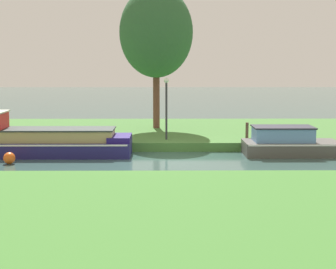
{
  "coord_description": "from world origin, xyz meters",
  "views": [
    {
      "loc": [
        -0.34,
        -21.57,
        4.09
      ],
      "look_at": [
        -0.17,
        1.2,
        0.9
      ],
      "focal_mm": 56.9,
      "sensor_mm": 36.0,
      "label": 1
    }
  ],
  "objects_px": {
    "slate_barge": "(288,143)",
    "lamp_post": "(166,101)",
    "channel_buoy": "(9,158)",
    "willow_tree_left": "(156,33)",
    "mooring_post_far": "(247,132)",
    "navy_narrowboat": "(43,142)"
  },
  "relations": [
    {
      "from": "mooring_post_far",
      "to": "channel_buoy",
      "type": "xyz_separation_m",
      "value": [
        -9.96,
        -3.31,
        -0.6
      ]
    },
    {
      "from": "slate_barge",
      "to": "willow_tree_left",
      "type": "height_order",
      "value": "willow_tree_left"
    },
    {
      "from": "willow_tree_left",
      "to": "channel_buoy",
      "type": "bearing_deg",
      "value": -125.04
    },
    {
      "from": "mooring_post_far",
      "to": "willow_tree_left",
      "type": "bearing_deg",
      "value": 131.02
    },
    {
      "from": "navy_narrowboat",
      "to": "channel_buoy",
      "type": "relative_size",
      "value": 15.92
    },
    {
      "from": "navy_narrowboat",
      "to": "lamp_post",
      "type": "relative_size",
      "value": 2.59
    },
    {
      "from": "channel_buoy",
      "to": "slate_barge",
      "type": "bearing_deg",
      "value": 9.62
    },
    {
      "from": "slate_barge",
      "to": "lamp_post",
      "type": "bearing_deg",
      "value": 160.22
    },
    {
      "from": "slate_barge",
      "to": "channel_buoy",
      "type": "height_order",
      "value": "slate_barge"
    },
    {
      "from": "willow_tree_left",
      "to": "mooring_post_far",
      "type": "bearing_deg",
      "value": -48.98
    },
    {
      "from": "channel_buoy",
      "to": "willow_tree_left",
      "type": "bearing_deg",
      "value": 54.96
    },
    {
      "from": "willow_tree_left",
      "to": "slate_barge",
      "type": "bearing_deg",
      "value": -46.86
    },
    {
      "from": "willow_tree_left",
      "to": "mooring_post_far",
      "type": "xyz_separation_m",
      "value": [
        4.23,
        -4.86,
        -4.71
      ]
    },
    {
      "from": "lamp_post",
      "to": "mooring_post_far",
      "type": "distance_m",
      "value": 3.99
    },
    {
      "from": "lamp_post",
      "to": "channel_buoy",
      "type": "bearing_deg",
      "value": -148.33
    },
    {
      "from": "lamp_post",
      "to": "mooring_post_far",
      "type": "height_order",
      "value": "lamp_post"
    },
    {
      "from": "slate_barge",
      "to": "lamp_post",
      "type": "distance_m",
      "value": 5.88
    },
    {
      "from": "slate_barge",
      "to": "mooring_post_far",
      "type": "distance_m",
      "value": 2.12
    },
    {
      "from": "lamp_post",
      "to": "slate_barge",
      "type": "bearing_deg",
      "value": -19.78
    },
    {
      "from": "lamp_post",
      "to": "channel_buoy",
      "type": "distance_m",
      "value": 7.62
    },
    {
      "from": "slate_barge",
      "to": "channel_buoy",
      "type": "bearing_deg",
      "value": -170.38
    },
    {
      "from": "navy_narrowboat",
      "to": "channel_buoy",
      "type": "bearing_deg",
      "value": -115.06
    }
  ]
}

